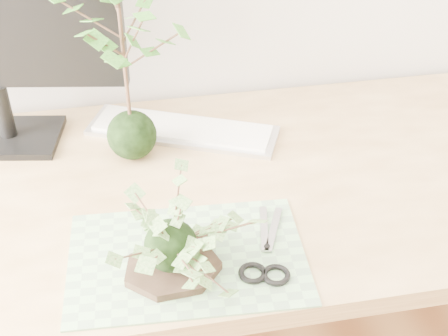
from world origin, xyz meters
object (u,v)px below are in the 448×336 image
Objects in this scene: maple_kokedama at (120,21)px; keyboard at (183,130)px; ivy_kokedama at (170,226)px; desk at (203,218)px.

keyboard is (0.11, 0.07, -0.29)m from maple_kokedama.
ivy_kokedama is at bearing -83.69° from maple_kokedama.
maple_kokedama reaches higher than desk.
ivy_kokedama reaches higher than desk.
keyboard is at bearing 93.59° from desk.
ivy_kokedama is (-0.09, -0.23, 0.19)m from desk.
desk is 3.68× the size of keyboard.
keyboard is at bearing 31.65° from maple_kokedama.
desk is 6.02× the size of ivy_kokedama.
keyboard is (-0.01, 0.19, 0.10)m from desk.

